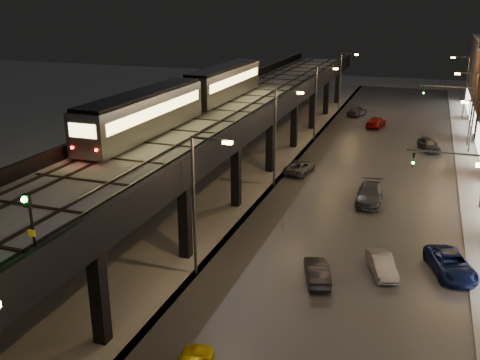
% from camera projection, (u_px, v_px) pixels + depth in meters
% --- Properties ---
extents(road_surface, '(17.00, 120.00, 0.06)m').
position_uv_depth(road_surface, '(368.00, 181.00, 50.86)').
color(road_surface, '#46474D').
rests_on(road_surface, ground).
extents(under_viaduct_pavement, '(11.00, 120.00, 0.06)m').
position_uv_depth(under_viaduct_pavement, '(235.00, 168.00, 55.09)').
color(under_viaduct_pavement, '#9FA1A8').
rests_on(under_viaduct_pavement, ground).
extents(elevated_viaduct, '(9.00, 100.00, 6.30)m').
position_uv_depth(elevated_viaduct, '(224.00, 121.00, 50.48)').
color(elevated_viaduct, black).
rests_on(elevated_viaduct, ground).
extents(viaduct_trackbed, '(8.40, 100.00, 0.32)m').
position_uv_depth(viaduct_trackbed, '(224.00, 112.00, 50.35)').
color(viaduct_trackbed, '#B2B7C1').
rests_on(viaduct_trackbed, elevated_viaduct).
extents(viaduct_parapet_streetside, '(0.30, 100.00, 1.10)m').
position_uv_depth(viaduct_parapet_streetside, '(268.00, 110.00, 48.86)').
color(viaduct_parapet_streetside, black).
rests_on(viaduct_parapet_streetside, elevated_viaduct).
extents(viaduct_parapet_far, '(0.30, 100.00, 1.10)m').
position_uv_depth(viaduct_parapet_far, '(182.00, 104.00, 51.58)').
color(viaduct_parapet_far, black).
rests_on(viaduct_parapet_far, elevated_viaduct).
extents(streetlight_left_1, '(2.57, 0.28, 9.00)m').
position_uv_depth(streetlight_left_1, '(198.00, 197.00, 32.01)').
color(streetlight_left_1, '#38383A').
rests_on(streetlight_left_1, ground).
extents(streetlight_left_2, '(2.57, 0.28, 9.00)m').
position_uv_depth(streetlight_left_2, '(278.00, 131.00, 48.10)').
color(streetlight_left_2, '#38383A').
rests_on(streetlight_left_2, ground).
extents(streetlight_left_3, '(2.57, 0.28, 9.00)m').
position_uv_depth(streetlight_left_3, '(318.00, 98.00, 64.19)').
color(streetlight_left_3, '#38383A').
rests_on(streetlight_left_3, ground).
extents(streetlight_right_3, '(2.56, 0.28, 9.00)m').
position_uv_depth(streetlight_right_3, '(472.00, 107.00, 58.81)').
color(streetlight_right_3, '#38383A').
rests_on(streetlight_right_3, ground).
extents(streetlight_left_4, '(2.57, 0.28, 9.00)m').
position_uv_depth(streetlight_left_4, '(342.00, 78.00, 80.28)').
color(streetlight_left_4, '#38383A').
rests_on(streetlight_left_4, ground).
extents(streetlight_right_4, '(2.56, 0.28, 9.00)m').
position_uv_depth(streetlight_right_4, '(464.00, 84.00, 74.90)').
color(streetlight_right_4, '#38383A').
rests_on(streetlight_right_4, ground).
extents(traffic_light_rig_a, '(6.10, 0.34, 7.00)m').
position_uv_depth(traffic_light_rig_a, '(479.00, 191.00, 35.19)').
color(traffic_light_rig_a, '#38383A').
rests_on(traffic_light_rig_a, ground).
extents(traffic_light_rig_b, '(6.10, 0.34, 7.00)m').
position_uv_depth(traffic_light_rig_b, '(461.00, 108.00, 62.01)').
color(traffic_light_rig_b, '#38383A').
rests_on(traffic_light_rig_b, ground).
extents(subway_train, '(2.71, 33.37, 3.23)m').
position_uv_depth(subway_train, '(191.00, 95.00, 48.82)').
color(subway_train, gray).
rests_on(subway_train, viaduct_trackbed).
extents(rail_signal, '(0.33, 0.42, 2.83)m').
position_uv_depth(rail_signal, '(29.00, 214.00, 20.57)').
color(rail_signal, black).
rests_on(rail_signal, viaduct_trackbed).
extents(car_near_white, '(2.42, 4.01, 1.25)m').
position_uv_depth(car_near_white, '(317.00, 272.00, 32.73)').
color(car_near_white, black).
rests_on(car_near_white, ground).
extents(car_mid_silver, '(2.62, 4.81, 1.28)m').
position_uv_depth(car_mid_silver, '(300.00, 167.00, 53.16)').
color(car_mid_silver, '#53585F').
rests_on(car_mid_silver, ground).
extents(car_mid_dark, '(2.58, 4.93, 1.37)m').
position_uv_depth(car_mid_dark, '(376.00, 123.00, 72.25)').
color(car_mid_dark, '#8A0A06').
rests_on(car_mid_dark, ground).
extents(car_far_white, '(2.87, 4.50, 1.43)m').
position_uv_depth(car_far_white, '(357.00, 111.00, 79.38)').
color(car_far_white, '#44474E').
rests_on(car_far_white, ground).
extents(car_onc_silver, '(2.43, 3.93, 1.22)m').
position_uv_depth(car_onc_silver, '(382.00, 265.00, 33.58)').
color(car_onc_silver, gray).
rests_on(car_onc_silver, ground).
extents(car_onc_dark, '(3.62, 5.28, 1.34)m').
position_uv_depth(car_onc_dark, '(451.00, 265.00, 33.53)').
color(car_onc_dark, '#0F1B50').
rests_on(car_onc_dark, ground).
extents(car_onc_white, '(2.26, 5.22, 1.50)m').
position_uv_depth(car_onc_white, '(370.00, 195.00, 45.34)').
color(car_onc_white, '#474D56').
rests_on(car_onc_white, ground).
extents(car_onc_red, '(2.98, 4.60, 1.46)m').
position_uv_depth(car_onc_red, '(429.00, 145.00, 61.04)').
color(car_onc_red, '#32363B').
rests_on(car_onc_red, ground).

